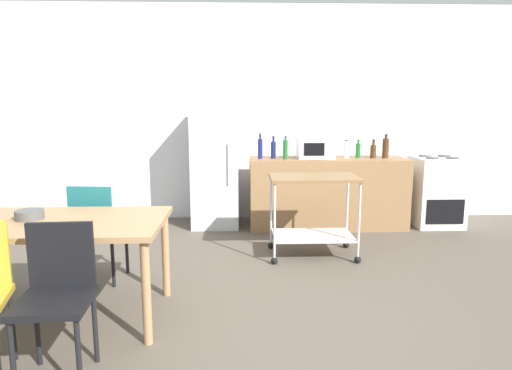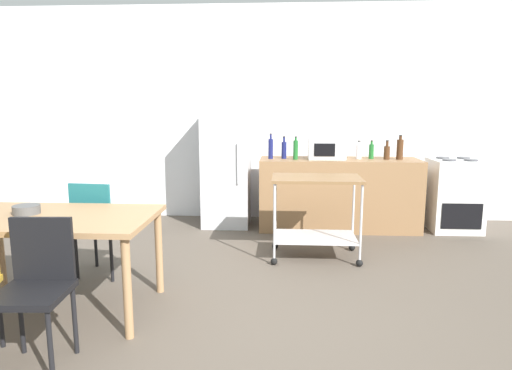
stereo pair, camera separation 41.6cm
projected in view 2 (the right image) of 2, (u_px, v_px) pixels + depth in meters
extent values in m
plane|color=brown|center=(256.00, 319.00, 3.37)|extent=(12.00, 12.00, 0.00)
cube|color=white|center=(270.00, 114.00, 6.26)|extent=(8.40, 0.12, 2.90)
cube|color=olive|center=(338.00, 194.00, 5.79)|extent=(2.00, 0.64, 0.90)
cube|color=#A37A51|center=(52.00, 218.00, 3.39)|extent=(1.50, 0.90, 0.04)
cylinder|color=#A37A51|center=(127.00, 288.00, 3.03)|extent=(0.06, 0.06, 0.71)
cylinder|color=#A37A51|center=(0.00, 249.00, 3.88)|extent=(0.06, 0.06, 0.71)
cylinder|color=#A37A51|center=(159.00, 252.00, 3.80)|extent=(0.06, 0.06, 0.71)
cube|color=#1E666B|center=(102.00, 225.00, 4.19)|extent=(0.44, 0.44, 0.04)
cube|color=#1E666B|center=(90.00, 206.00, 3.98)|extent=(0.38, 0.07, 0.40)
cylinder|color=black|center=(128.00, 246.00, 4.37)|extent=(0.03, 0.03, 0.45)
cylinder|color=black|center=(96.00, 244.00, 4.43)|extent=(0.03, 0.03, 0.45)
cylinder|color=black|center=(111.00, 257.00, 4.04)|extent=(0.03, 0.03, 0.45)
cylinder|color=black|center=(76.00, 255.00, 4.10)|extent=(0.03, 0.03, 0.45)
cylinder|color=black|center=(0.00, 315.00, 2.94)|extent=(0.03, 0.03, 0.45)
cube|color=black|center=(31.00, 294.00, 2.66)|extent=(0.42, 0.42, 0.04)
cube|color=black|center=(43.00, 249.00, 2.80)|extent=(0.38, 0.05, 0.40)
cylinder|color=black|center=(50.00, 348.00, 2.53)|extent=(0.03, 0.03, 0.45)
cylinder|color=black|center=(21.00, 320.00, 2.87)|extent=(0.03, 0.03, 0.45)
cylinder|color=black|center=(75.00, 320.00, 2.86)|extent=(0.03, 0.03, 0.45)
cube|color=white|center=(454.00, 195.00, 5.72)|extent=(0.60, 0.60, 0.90)
cube|color=black|center=(462.00, 216.00, 5.46)|extent=(0.48, 0.01, 0.32)
cylinder|color=#47474C|center=(449.00, 160.00, 5.54)|extent=(0.16, 0.16, 0.02)
cylinder|color=#47474C|center=(471.00, 160.00, 5.52)|extent=(0.16, 0.16, 0.02)
cylinder|color=#47474C|center=(443.00, 158.00, 5.77)|extent=(0.16, 0.16, 0.02)
cylinder|color=#47474C|center=(463.00, 158.00, 5.76)|extent=(0.16, 0.16, 0.02)
cube|color=silver|center=(227.00, 167.00, 5.92)|extent=(0.60, 0.60, 1.55)
cylinder|color=silver|center=(238.00, 164.00, 5.59)|extent=(0.02, 0.02, 0.50)
cube|color=brown|center=(317.00, 178.00, 4.59)|extent=(0.90, 0.56, 0.03)
cube|color=silver|center=(315.00, 237.00, 4.69)|extent=(0.83, 0.52, 0.02)
cylinder|color=silver|center=(274.00, 221.00, 4.43)|extent=(0.02, 0.02, 0.76)
sphere|color=black|center=(274.00, 261.00, 4.51)|extent=(0.07, 0.07, 0.07)
cylinder|color=silver|center=(361.00, 222.00, 4.38)|extent=(0.02, 0.02, 0.76)
sphere|color=black|center=(359.00, 263.00, 4.46)|extent=(0.07, 0.07, 0.07)
cylinder|color=silver|center=(275.00, 209.00, 4.93)|extent=(0.02, 0.02, 0.76)
sphere|color=black|center=(275.00, 246.00, 5.00)|extent=(0.07, 0.07, 0.07)
cylinder|color=silver|center=(353.00, 210.00, 4.88)|extent=(0.02, 0.02, 0.76)
sphere|color=black|center=(352.00, 247.00, 4.95)|extent=(0.07, 0.07, 0.07)
cylinder|color=navy|center=(271.00, 149.00, 5.72)|extent=(0.06, 0.06, 0.25)
cylinder|color=navy|center=(271.00, 137.00, 5.70)|extent=(0.03, 0.03, 0.06)
cylinder|color=black|center=(271.00, 134.00, 5.69)|extent=(0.03, 0.03, 0.01)
cylinder|color=navy|center=(284.00, 150.00, 5.73)|extent=(0.06, 0.06, 0.21)
cylinder|color=navy|center=(284.00, 140.00, 5.71)|extent=(0.03, 0.03, 0.06)
cylinder|color=black|center=(284.00, 137.00, 5.70)|extent=(0.03, 0.03, 0.01)
cylinder|color=#1E6628|center=(296.00, 150.00, 5.64)|extent=(0.06, 0.06, 0.24)
cylinder|color=#1E6628|center=(296.00, 139.00, 5.61)|extent=(0.03, 0.03, 0.04)
cylinder|color=black|center=(296.00, 137.00, 5.61)|extent=(0.03, 0.03, 0.01)
cube|color=silver|center=(327.00, 149.00, 5.71)|extent=(0.46, 0.34, 0.26)
cube|color=black|center=(325.00, 150.00, 5.54)|extent=(0.25, 0.01, 0.16)
cylinder|color=silver|center=(359.00, 152.00, 5.71)|extent=(0.07, 0.07, 0.18)
cylinder|color=silver|center=(359.00, 143.00, 5.69)|extent=(0.03, 0.03, 0.04)
cylinder|color=black|center=(359.00, 141.00, 5.69)|extent=(0.04, 0.04, 0.01)
cylinder|color=#1E6628|center=(371.00, 152.00, 5.72)|extent=(0.06, 0.06, 0.18)
cylinder|color=#1E6628|center=(372.00, 143.00, 5.70)|extent=(0.03, 0.03, 0.04)
cylinder|color=black|center=(372.00, 141.00, 5.70)|extent=(0.03, 0.03, 0.01)
cylinder|color=#4C2D19|center=(387.00, 153.00, 5.65)|extent=(0.08, 0.08, 0.17)
cylinder|color=#4C2D19|center=(387.00, 144.00, 5.63)|extent=(0.03, 0.03, 0.06)
cylinder|color=black|center=(387.00, 141.00, 5.63)|extent=(0.04, 0.04, 0.01)
cylinder|color=#4C2D19|center=(400.00, 150.00, 5.65)|extent=(0.08, 0.08, 0.25)
cylinder|color=#4C2D19|center=(401.00, 138.00, 5.62)|extent=(0.04, 0.04, 0.04)
cylinder|color=black|center=(401.00, 136.00, 5.62)|extent=(0.04, 0.04, 0.01)
cylinder|color=#4C4C4C|center=(27.00, 210.00, 3.44)|extent=(0.20, 0.20, 0.07)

